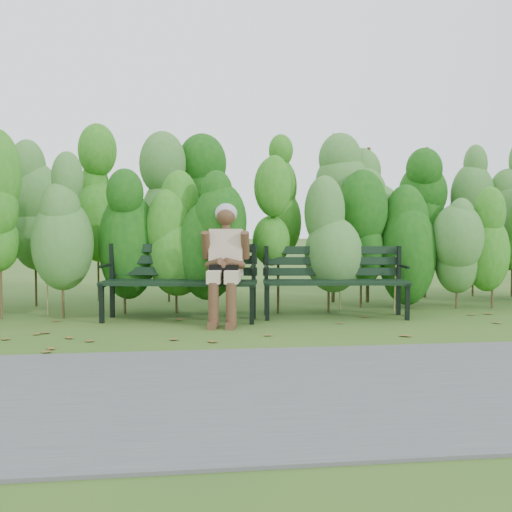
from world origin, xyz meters
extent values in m
plane|color=#2D531A|center=(0.00, 0.00, 0.00)|extent=(80.00, 80.00, 0.00)
cube|color=#474749|center=(0.00, -2.20, 0.01)|extent=(60.00, 2.50, 0.01)
cylinder|color=#47381E|center=(-2.75, 1.30, 0.40)|extent=(0.03, 0.03, 0.80)
ellipsoid|color=#2B6E14|center=(-2.75, 1.30, 1.04)|extent=(0.64, 0.64, 1.44)
cylinder|color=#47381E|center=(-2.14, 1.30, 0.40)|extent=(0.03, 0.03, 0.80)
ellipsoid|color=#2B6E14|center=(-2.14, 1.30, 1.04)|extent=(0.64, 0.64, 1.44)
cylinder|color=#47381E|center=(-1.53, 1.30, 0.40)|extent=(0.03, 0.03, 0.80)
ellipsoid|color=#2B6E14|center=(-1.53, 1.30, 1.04)|extent=(0.64, 0.64, 1.44)
cylinder|color=#47381E|center=(-0.92, 1.30, 0.40)|extent=(0.03, 0.03, 0.80)
ellipsoid|color=#2B6E14|center=(-0.92, 1.30, 1.04)|extent=(0.64, 0.64, 1.44)
cylinder|color=#47381E|center=(-0.31, 1.30, 0.40)|extent=(0.03, 0.03, 0.80)
ellipsoid|color=#2B6E14|center=(-0.31, 1.30, 1.04)|extent=(0.64, 0.64, 1.44)
cylinder|color=#47381E|center=(0.31, 1.30, 0.40)|extent=(0.03, 0.03, 0.80)
ellipsoid|color=#2B6E14|center=(0.31, 1.30, 1.04)|extent=(0.64, 0.64, 1.44)
cylinder|color=#47381E|center=(0.92, 1.30, 0.40)|extent=(0.03, 0.03, 0.80)
ellipsoid|color=#2B6E14|center=(0.92, 1.30, 1.04)|extent=(0.64, 0.64, 1.44)
cylinder|color=#47381E|center=(1.53, 1.30, 0.40)|extent=(0.03, 0.03, 0.80)
ellipsoid|color=#2B6E14|center=(1.53, 1.30, 1.04)|extent=(0.64, 0.64, 1.44)
cylinder|color=#47381E|center=(2.14, 1.30, 0.40)|extent=(0.03, 0.03, 0.80)
ellipsoid|color=#2B6E14|center=(2.14, 1.30, 1.04)|extent=(0.64, 0.64, 1.44)
cylinder|color=#47381E|center=(2.75, 1.30, 0.40)|extent=(0.03, 0.03, 0.80)
ellipsoid|color=#2B6E14|center=(2.75, 1.30, 1.04)|extent=(0.64, 0.64, 1.44)
cylinder|color=#47381E|center=(3.36, 1.30, 0.40)|extent=(0.03, 0.03, 0.80)
ellipsoid|color=#2B6E14|center=(3.36, 1.30, 1.04)|extent=(0.64, 0.64, 1.44)
cylinder|color=#47381E|center=(-2.69, 2.30, 0.55)|extent=(0.04, 0.04, 1.10)
ellipsoid|color=#124A11|center=(-2.69, 2.30, 1.43)|extent=(0.70, 0.70, 1.98)
cylinder|color=#47381E|center=(-1.92, 2.30, 0.55)|extent=(0.04, 0.04, 1.10)
ellipsoid|color=#124A11|center=(-1.92, 2.30, 1.43)|extent=(0.70, 0.70, 1.98)
cylinder|color=#47381E|center=(-1.15, 2.30, 0.55)|extent=(0.04, 0.04, 1.10)
ellipsoid|color=#124A11|center=(-1.15, 2.30, 1.43)|extent=(0.70, 0.70, 1.98)
cylinder|color=#47381E|center=(-0.38, 2.30, 0.55)|extent=(0.04, 0.04, 1.10)
ellipsoid|color=#124A11|center=(-0.38, 2.30, 1.43)|extent=(0.70, 0.70, 1.98)
cylinder|color=#47381E|center=(0.38, 2.30, 0.55)|extent=(0.04, 0.04, 1.10)
ellipsoid|color=#124A11|center=(0.38, 2.30, 1.43)|extent=(0.70, 0.70, 1.98)
cylinder|color=#47381E|center=(1.15, 2.30, 0.55)|extent=(0.04, 0.04, 1.10)
ellipsoid|color=#124A11|center=(1.15, 2.30, 1.43)|extent=(0.70, 0.70, 1.98)
cylinder|color=#47381E|center=(1.92, 2.30, 0.55)|extent=(0.04, 0.04, 1.10)
ellipsoid|color=#124A11|center=(1.92, 2.30, 1.43)|extent=(0.70, 0.70, 1.98)
cylinder|color=#47381E|center=(2.69, 2.30, 0.55)|extent=(0.04, 0.04, 1.10)
ellipsoid|color=#124A11|center=(2.69, 2.30, 1.43)|extent=(0.70, 0.70, 1.98)
cylinder|color=#47381E|center=(3.46, 2.30, 0.55)|extent=(0.04, 0.04, 1.10)
ellipsoid|color=#124A11|center=(3.46, 2.30, 1.43)|extent=(0.70, 0.70, 1.98)
cube|color=brown|center=(-0.55, -0.93, 0.00)|extent=(0.10, 0.11, 0.01)
cube|color=brown|center=(2.43, -0.18, 0.00)|extent=(0.11, 0.11, 0.01)
cube|color=brown|center=(2.19, 0.34, 0.00)|extent=(0.10, 0.08, 0.01)
cube|color=brown|center=(2.20, 0.60, 0.00)|extent=(0.09, 0.11, 0.01)
cube|color=brown|center=(0.31, 0.57, 0.00)|extent=(0.11, 0.11, 0.01)
cube|color=brown|center=(-2.32, 0.09, 0.00)|extent=(0.10, 0.11, 0.01)
cube|color=brown|center=(2.87, 0.27, 0.00)|extent=(0.09, 0.07, 0.01)
cube|color=brown|center=(0.95, 0.58, 0.00)|extent=(0.08, 0.10, 0.01)
cube|color=brown|center=(-1.44, 0.91, 0.00)|extent=(0.11, 0.11, 0.01)
cube|color=brown|center=(1.95, 0.03, 0.00)|extent=(0.11, 0.11, 0.01)
cube|color=brown|center=(1.10, 0.45, 0.00)|extent=(0.10, 0.09, 0.01)
cube|color=brown|center=(0.15, 0.52, 0.00)|extent=(0.11, 0.11, 0.01)
cube|color=brown|center=(1.68, -0.05, 0.00)|extent=(0.11, 0.10, 0.01)
cube|color=brown|center=(1.25, -0.85, 0.00)|extent=(0.11, 0.11, 0.01)
cube|color=brown|center=(1.85, -0.33, 0.00)|extent=(0.11, 0.11, 0.01)
cube|color=brown|center=(0.77, 0.05, 0.00)|extent=(0.11, 0.11, 0.01)
cube|color=brown|center=(-2.25, -0.93, 0.00)|extent=(0.09, 0.11, 0.01)
cube|color=brown|center=(1.52, -1.10, 0.00)|extent=(0.11, 0.11, 0.01)
cube|color=brown|center=(-2.06, -1.01, 0.00)|extent=(0.10, 0.09, 0.01)
cube|color=brown|center=(-1.24, -0.98, 0.00)|extent=(0.10, 0.11, 0.01)
cube|color=brown|center=(0.51, -0.85, 0.00)|extent=(0.08, 0.10, 0.01)
cube|color=brown|center=(-1.35, -0.89, 0.00)|extent=(0.11, 0.11, 0.01)
cube|color=black|center=(-0.85, 0.57, 0.43)|extent=(1.73, 0.40, 0.04)
cube|color=black|center=(-0.83, 0.69, 0.43)|extent=(1.73, 0.40, 0.04)
cube|color=black|center=(-0.81, 0.81, 0.43)|extent=(1.73, 0.40, 0.04)
cube|color=black|center=(-0.79, 0.93, 0.43)|extent=(1.73, 0.40, 0.04)
cube|color=black|center=(-0.78, 1.02, 0.54)|extent=(1.72, 0.35, 0.10)
cube|color=black|center=(-0.77, 1.03, 0.68)|extent=(1.72, 0.35, 0.10)
cube|color=black|center=(-0.77, 1.04, 0.81)|extent=(1.72, 0.35, 0.10)
cube|color=black|center=(-1.67, 0.70, 0.22)|extent=(0.06, 0.06, 0.43)
cube|color=black|center=(-1.60, 1.11, 0.43)|extent=(0.06, 0.06, 0.87)
cube|color=black|center=(-1.64, 0.89, 0.41)|extent=(0.13, 0.48, 0.04)
cylinder|color=black|center=(-1.65, 0.84, 0.63)|extent=(0.10, 0.36, 0.03)
cube|color=black|center=(-0.04, 0.42, 0.22)|extent=(0.06, 0.06, 0.43)
cube|color=black|center=(0.03, 0.83, 0.43)|extent=(0.06, 0.06, 0.87)
cube|color=black|center=(0.00, 0.61, 0.41)|extent=(0.13, 0.48, 0.04)
cylinder|color=black|center=(-0.01, 0.56, 0.63)|extent=(0.10, 0.36, 0.03)
cube|color=black|center=(0.96, 0.57, 0.42)|extent=(1.67, 0.29, 0.04)
cube|color=black|center=(0.97, 0.69, 0.42)|extent=(1.67, 0.29, 0.04)
cube|color=black|center=(0.99, 0.80, 0.42)|extent=(1.67, 0.29, 0.04)
cube|color=black|center=(1.00, 0.92, 0.42)|extent=(1.67, 0.29, 0.04)
cube|color=black|center=(1.01, 1.00, 0.52)|extent=(1.66, 0.24, 0.10)
cube|color=black|center=(1.01, 1.02, 0.65)|extent=(1.66, 0.24, 0.10)
cube|color=black|center=(1.01, 1.03, 0.78)|extent=(1.66, 0.24, 0.10)
cube|color=black|center=(0.17, 0.65, 0.21)|extent=(0.05, 0.05, 0.42)
cube|color=black|center=(0.21, 1.05, 0.42)|extent=(0.05, 0.05, 0.83)
cube|color=black|center=(0.19, 0.83, 0.40)|extent=(0.10, 0.47, 0.04)
cylinder|color=black|center=(0.18, 0.79, 0.60)|extent=(0.07, 0.35, 0.03)
cube|color=black|center=(1.75, 0.47, 0.21)|extent=(0.05, 0.05, 0.42)
cube|color=black|center=(1.80, 0.86, 0.42)|extent=(0.05, 0.05, 0.83)
cube|color=black|center=(1.77, 0.65, 0.40)|extent=(0.10, 0.47, 0.04)
cylinder|color=black|center=(1.77, 0.61, 0.60)|extent=(0.07, 0.35, 0.03)
cube|color=beige|center=(-0.43, 0.46, 0.53)|extent=(0.22, 0.46, 0.14)
cube|color=beige|center=(-0.25, 0.43, 0.53)|extent=(0.22, 0.46, 0.14)
cylinder|color=#51331F|center=(-0.46, 0.28, 0.24)|extent=(0.13, 0.13, 0.48)
cylinder|color=#51331F|center=(-0.28, 0.25, 0.24)|extent=(0.13, 0.13, 0.48)
cube|color=#51331F|center=(-0.48, 0.20, 0.03)|extent=(0.13, 0.22, 0.06)
cube|color=#51331F|center=(-0.29, 0.17, 0.03)|extent=(0.13, 0.22, 0.06)
cube|color=beige|center=(-0.29, 0.72, 0.77)|extent=(0.42, 0.32, 0.54)
cylinder|color=#51331F|center=(-0.29, 0.70, 1.05)|extent=(0.09, 0.09, 0.10)
sphere|color=#51331F|center=(-0.30, 0.69, 1.19)|extent=(0.22, 0.22, 0.22)
ellipsoid|color=gray|center=(-0.29, 0.72, 1.21)|extent=(0.25, 0.24, 0.23)
cylinder|color=#51331F|center=(-0.52, 0.68, 0.86)|extent=(0.13, 0.23, 0.32)
cylinder|color=#51331F|center=(-0.09, 0.60, 0.86)|extent=(0.13, 0.23, 0.32)
cylinder|color=#51331F|center=(-0.44, 0.52, 0.66)|extent=(0.21, 0.29, 0.14)
cylinder|color=#51331F|center=(-0.22, 0.49, 0.66)|extent=(0.27, 0.25, 0.14)
sphere|color=#51331F|center=(-0.34, 0.44, 0.64)|extent=(0.12, 0.12, 0.12)
cube|color=black|center=(-0.34, 0.45, 0.57)|extent=(0.33, 0.18, 0.17)
camera|label=1|loc=(-0.82, -6.02, 1.09)|focal=42.00mm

